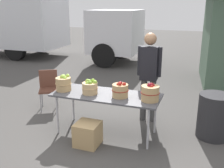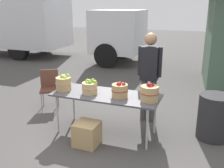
{
  "view_description": "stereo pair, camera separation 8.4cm",
  "coord_description": "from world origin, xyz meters",
  "views": [
    {
      "loc": [
        1.57,
        -4.04,
        2.27
      ],
      "look_at": [
        0.0,
        0.3,
        0.85
      ],
      "focal_mm": 41.88,
      "sensor_mm": 36.0,
      "label": 1
    },
    {
      "loc": [
        1.65,
        -4.01,
        2.27
      ],
      "look_at": [
        0.0,
        0.3,
        0.85
      ],
      "focal_mm": 41.88,
      "sensor_mm": 36.0,
      "label": 2
    }
  ],
  "objects": [
    {
      "name": "trash_barrel",
      "position": [
        1.82,
        0.5,
        0.4
      ],
      "size": [
        0.56,
        0.56,
        0.79
      ],
      "primitive_type": "cylinder",
      "color": "#262628",
      "rests_on": "ground"
    },
    {
      "name": "box_truck",
      "position": [
        -5.39,
        5.67,
        1.49
      ],
      "size": [
        7.74,
        2.32,
        2.75
      ],
      "rotation": [
        0.0,
        0.0,
        0.02
      ],
      "color": "silver",
      "rests_on": "ground"
    },
    {
      "name": "apple_basket_red_0",
      "position": [
        0.28,
        -0.05,
        0.87
      ],
      "size": [
        0.29,
        0.29,
        0.28
      ],
      "color": "tan",
      "rests_on": "market_table"
    },
    {
      "name": "apple_basket_green_1",
      "position": [
        -0.28,
        -0.07,
        0.87
      ],
      "size": [
        0.29,
        0.29,
        0.26
      ],
      "color": "tan",
      "rests_on": "market_table"
    },
    {
      "name": "produce_crate",
      "position": [
        -0.14,
        -0.5,
        0.2
      ],
      "size": [
        0.39,
        0.39,
        0.39
      ],
      "primitive_type": "cube",
      "color": "tan",
      "rests_on": "ground"
    },
    {
      "name": "apple_basket_green_0",
      "position": [
        -0.81,
        -0.07,
        0.89
      ],
      "size": [
        0.29,
        0.29,
        0.3
      ],
      "color": "tan",
      "rests_on": "market_table"
    },
    {
      "name": "apple_basket_red_1",
      "position": [
        0.79,
        -0.05,
        0.89
      ],
      "size": [
        0.31,
        0.31,
        0.31
      ],
      "color": "tan",
      "rests_on": "market_table"
    },
    {
      "name": "ground_plane",
      "position": [
        0.0,
        0.0,
        0.0
      ],
      "size": [
        40.0,
        40.0,
        0.0
      ],
      "primitive_type": "plane",
      "color": "#474442"
    },
    {
      "name": "folding_chair",
      "position": [
        -1.65,
        0.69,
        0.51
      ],
      "size": [
        0.55,
        0.55,
        0.86
      ],
      "rotation": [
        0.0,
        0.0,
        0.52
      ],
      "color": "brown",
      "rests_on": "ground"
    },
    {
      "name": "vendor_adult",
      "position": [
        0.58,
        0.8,
        1.04
      ],
      "size": [
        0.47,
        0.24,
        1.76
      ],
      "rotation": [
        0.0,
        0.0,
        3.15
      ],
      "color": "#3F3F3F",
      "rests_on": "ground"
    },
    {
      "name": "market_table",
      "position": [
        0.0,
        0.0,
        0.71
      ],
      "size": [
        1.9,
        0.76,
        0.75
      ],
      "color": "#4C4C51",
      "rests_on": "ground"
    }
  ]
}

